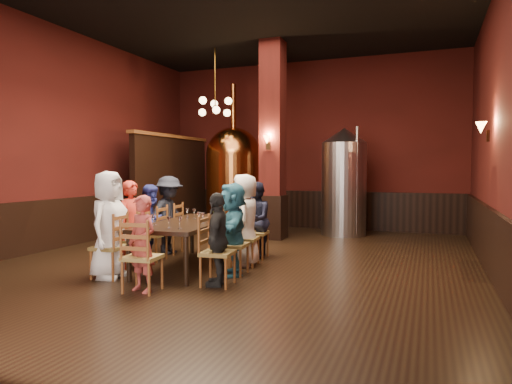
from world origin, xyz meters
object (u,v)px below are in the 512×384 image
at_px(dining_table, 189,225).
at_px(person_2, 152,223).
at_px(rose_vase, 215,205).
at_px(steel_vessel, 344,182).
at_px(person_0, 109,225).
at_px(person_1, 132,225).
at_px(copper_kettle, 234,177).

relative_size(dining_table, person_2, 1.87).
bearing_deg(rose_vase, steel_vessel, 65.51).
height_order(person_0, person_1, person_0).
bearing_deg(steel_vessel, person_1, -117.44).
xyz_separation_m(dining_table, steel_vessel, (1.73, 4.48, 0.60)).
distance_m(dining_table, person_1, 0.91).
relative_size(person_1, rose_vase, 4.50).
bearing_deg(dining_table, person_0, -130.36).
xyz_separation_m(dining_table, person_2, (-0.88, 0.24, -0.02)).
xyz_separation_m(person_2, steel_vessel, (2.61, 4.24, 0.62)).
distance_m(person_1, steel_vessel, 5.55).
distance_m(person_1, copper_kettle, 4.94).
bearing_deg(copper_kettle, person_1, -85.83).
height_order(dining_table, person_2, person_2).
height_order(dining_table, person_1, person_1).
distance_m(person_2, copper_kettle, 4.30).
height_order(dining_table, person_0, person_0).
xyz_separation_m(person_0, person_2, (-0.14, 1.32, -0.12)).
relative_size(copper_kettle, steel_vessel, 1.47).
relative_size(person_1, steel_vessel, 0.55).
bearing_deg(rose_vase, dining_table, -94.63).
bearing_deg(person_2, copper_kettle, 6.53).
distance_m(person_0, steel_vessel, 6.11).
bearing_deg(steel_vessel, copper_kettle, -179.67).
bearing_deg(dining_table, person_2, 158.78).
relative_size(person_2, rose_vase, 4.23).
height_order(person_2, steel_vessel, steel_vessel).
height_order(steel_vessel, rose_vase, steel_vessel).
bearing_deg(dining_table, person_1, -158.78).
relative_size(person_0, person_1, 1.11).
height_order(person_1, person_2, person_1).
relative_size(person_0, rose_vase, 5.00).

